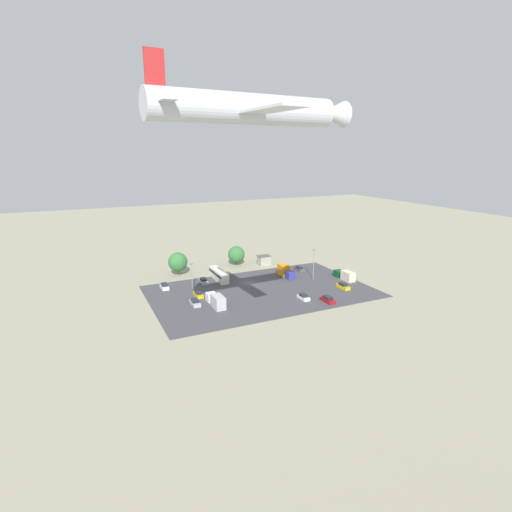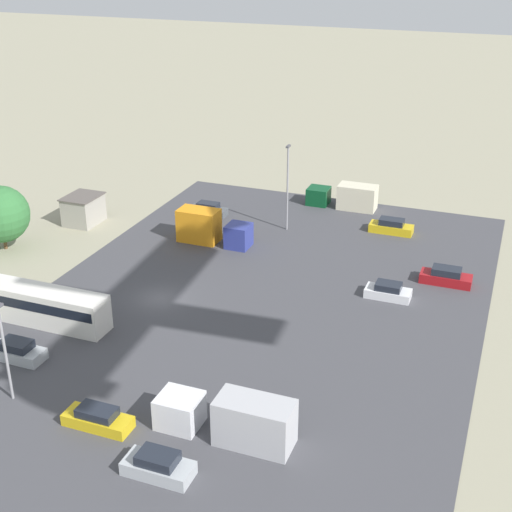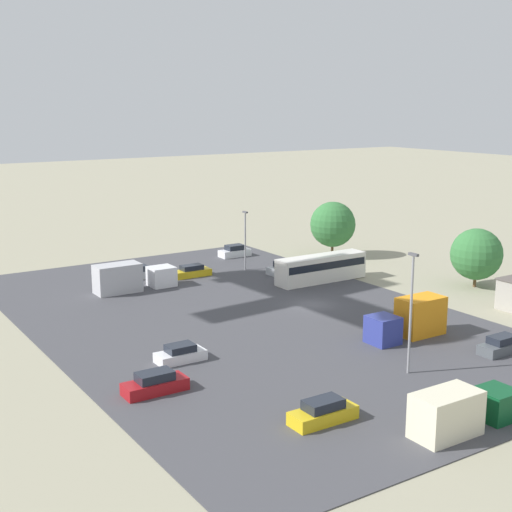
% 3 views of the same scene
% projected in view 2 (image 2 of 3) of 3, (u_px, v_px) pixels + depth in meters
% --- Properties ---
extents(ground_plane, '(400.00, 400.00, 0.00)m').
position_uv_depth(ground_plane, '(160.00, 299.00, 64.63)').
color(ground_plane, gray).
extents(parking_lot_surface, '(62.72, 39.14, 0.08)m').
position_uv_depth(parking_lot_surface, '(247.00, 315.00, 61.84)').
color(parking_lot_surface, '#424247').
rests_on(parking_lot_surface, ground).
extents(shed_building, '(4.39, 3.61, 3.26)m').
position_uv_depth(shed_building, '(83.00, 209.00, 80.79)').
color(shed_building, '#9E998E').
rests_on(shed_building, ground).
extents(bus, '(2.62, 11.70, 3.11)m').
position_uv_depth(bus, '(43.00, 305.00, 59.92)').
color(bus, silver).
rests_on(bus, ground).
extents(parked_car_0, '(1.78, 4.74, 1.44)m').
position_uv_depth(parked_car_0, '(98.00, 419.00, 47.67)').
color(parked_car_0, gold).
rests_on(parked_car_0, ground).
extents(parked_car_2, '(1.84, 4.73, 1.59)m').
position_uv_depth(parked_car_2, '(391.00, 227.00, 78.41)').
color(parked_car_2, gold).
rests_on(parked_car_2, ground).
extents(parked_car_3, '(1.95, 4.38, 1.57)m').
position_uv_depth(parked_car_3, '(158.00, 466.00, 43.39)').
color(parked_car_3, '#ADB2B7').
rests_on(parked_car_3, ground).
extents(parked_car_4, '(1.90, 4.10, 1.43)m').
position_uv_depth(parked_car_4, '(388.00, 291.00, 64.49)').
color(parked_car_4, silver).
rests_on(parked_car_4, ground).
extents(parked_car_5, '(1.89, 4.76, 1.60)m').
position_uv_depth(parked_car_5, '(446.00, 277.00, 67.06)').
color(parked_car_5, maroon).
rests_on(parked_car_5, ground).
extents(parked_car_6, '(1.74, 4.39, 1.51)m').
position_uv_depth(parked_car_6, '(208.00, 210.00, 83.31)').
color(parked_car_6, '#4C5156').
rests_on(parked_car_6, ground).
extents(parked_car_7, '(1.88, 4.39, 1.57)m').
position_uv_depth(parked_car_7, '(17.00, 351.00, 55.22)').
color(parked_car_7, '#ADB2B7').
rests_on(parked_car_7, ground).
extents(parked_truck_0, '(2.51, 7.93, 3.52)m').
position_uv_depth(parked_truck_0, '(210.00, 228.00, 75.54)').
color(parked_truck_0, navy).
rests_on(parked_truck_0, ground).
extents(parked_truck_1, '(2.58, 9.33, 3.22)m').
position_uv_depth(parked_truck_1, '(233.00, 419.00, 46.22)').
color(parked_truck_1, silver).
rests_on(parked_truck_1, ground).
extents(parked_truck_2, '(2.50, 8.33, 2.94)m').
position_uv_depth(parked_truck_2, '(346.00, 197.00, 85.25)').
color(parked_truck_2, '#0C4723').
rests_on(parked_truck_2, ground).
extents(tree_near_shed, '(5.93, 5.93, 6.84)m').
position_uv_depth(tree_near_shed, '(1.00, 214.00, 73.25)').
color(tree_near_shed, brown).
rests_on(tree_near_shed, ground).
extents(light_pole_lot_centre, '(0.90, 0.28, 7.50)m').
position_uv_depth(light_pole_lot_centre, '(5.00, 348.00, 49.03)').
color(light_pole_lot_centre, gray).
rests_on(light_pole_lot_centre, ground).
extents(light_pole_lot_edge, '(0.90, 0.28, 9.63)m').
position_uv_depth(light_pole_lot_edge, '(288.00, 185.00, 77.32)').
color(light_pole_lot_edge, gray).
rests_on(light_pole_lot_edge, ground).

